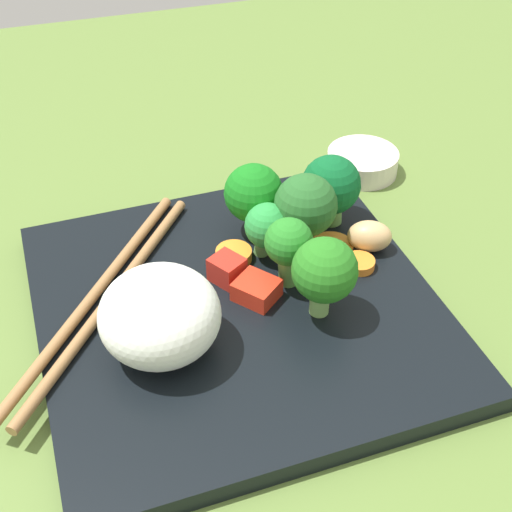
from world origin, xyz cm
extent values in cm
cube|color=#597533|center=(0.00, 0.00, -1.00)|extent=(110.00, 110.00, 2.00)
cube|color=black|center=(0.00, 0.00, 0.68)|extent=(25.72, 25.72, 1.36)
ellipsoid|color=white|center=(2.52, -5.35, 4.06)|extent=(9.61, 9.59, 5.41)
cylinder|color=#569B49|center=(-3.95, 5.84, 2.36)|extent=(2.40, 2.41, 2.05)
sphere|color=#255E26|center=(-4.03, 6.08, 4.92)|extent=(4.35, 4.35, 4.35)
cylinder|color=#5B9643|center=(-0.82, 3.72, 2.55)|extent=(1.65, 1.75, 2.46)
sphere|color=#267D25|center=(-0.63, 3.65, 4.94)|extent=(3.13, 3.13, 3.13)
cylinder|color=#71B160|center=(-4.15, 3.10, 2.10)|extent=(1.69, 1.70, 1.65)
sphere|color=green|center=(-3.89, 3.34, 3.92)|extent=(3.15, 3.15, 3.15)
cylinder|color=#71B256|center=(-6.15, 9.03, 2.29)|extent=(2.09, 2.14, 1.95)
sphere|color=#0D5627|center=(-6.40, 8.94, 4.49)|extent=(4.29, 4.29, 4.29)
cylinder|color=#7DB956|center=(-7.08, 3.63, 2.16)|extent=(1.78, 2.00, 1.86)
sphere|color=#157219|center=(-6.98, 3.33, 4.55)|extent=(4.20, 4.20, 4.20)
cylinder|color=#80B75C|center=(2.45, 4.68, 2.52)|extent=(1.70, 1.70, 2.34)
sphere|color=#26751E|center=(2.68, 4.76, 5.01)|extent=(4.07, 4.07, 4.07)
cylinder|color=orange|center=(-3.16, 7.88, 1.56)|extent=(4.18, 4.18, 0.41)
cylinder|color=orange|center=(-1.04, 6.10, 1.75)|extent=(3.61, 3.61, 0.78)
cylinder|color=orange|center=(-0.78, 8.90, 1.67)|extent=(2.60, 2.60, 0.62)
cylinder|color=orange|center=(-6.57, 6.48, 1.60)|extent=(3.89, 3.89, 0.48)
cylinder|color=orange|center=(-4.18, 1.01, 1.74)|extent=(2.72, 2.72, 0.76)
cube|color=red|center=(-0.31, 1.32, 2.02)|extent=(3.50, 3.47, 1.33)
cube|color=red|center=(-2.28, 0.21, 2.23)|extent=(2.70, 2.65, 1.74)
ellipsoid|color=tan|center=(-2.42, 10.34, 2.46)|extent=(3.28, 3.72, 2.20)
cylinder|color=#9B6E41|center=(-3.12, -8.66, 1.72)|extent=(17.86, 13.80, 0.72)
cylinder|color=#9B6E41|center=(-2.40, -7.71, 1.72)|extent=(17.86, 13.80, 0.72)
cylinder|color=silver|center=(-13.51, 14.95, 0.96)|extent=(5.92, 5.92, 1.91)
camera|label=1|loc=(32.04, -8.95, 32.73)|focal=49.73mm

